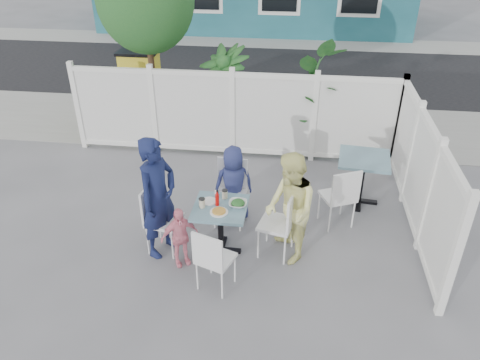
# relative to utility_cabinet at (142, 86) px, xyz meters

# --- Properties ---
(ground) EXTENTS (80.00, 80.00, 0.00)m
(ground) POSITION_rel_utility_cabinet_xyz_m (2.09, -4.00, -0.70)
(ground) COLOR slate
(near_sidewalk) EXTENTS (24.00, 2.60, 0.01)m
(near_sidewalk) POSITION_rel_utility_cabinet_xyz_m (2.09, -0.20, -0.69)
(near_sidewalk) COLOR gray
(near_sidewalk) RESTS_ON ground
(street) EXTENTS (24.00, 5.00, 0.01)m
(street) POSITION_rel_utility_cabinet_xyz_m (2.09, 3.50, -0.70)
(street) COLOR black
(street) RESTS_ON ground
(far_sidewalk) EXTENTS (24.00, 1.60, 0.01)m
(far_sidewalk) POSITION_rel_utility_cabinet_xyz_m (2.09, 6.60, -0.69)
(far_sidewalk) COLOR gray
(far_sidewalk) RESTS_ON ground
(fence_back) EXTENTS (5.86, 0.08, 1.60)m
(fence_back) POSITION_rel_utility_cabinet_xyz_m (2.19, -1.60, 0.08)
(fence_back) COLOR white
(fence_back) RESTS_ON ground
(fence_right) EXTENTS (0.08, 3.66, 1.60)m
(fence_right) POSITION_rel_utility_cabinet_xyz_m (5.09, -3.40, 0.08)
(fence_right) COLOR white
(fence_right) RESTS_ON ground
(utility_cabinet) EXTENTS (0.75, 0.54, 1.40)m
(utility_cabinet) POSITION_rel_utility_cabinet_xyz_m (0.00, 0.00, 0.00)
(utility_cabinet) COLOR yellow
(utility_cabinet) RESTS_ON ground
(potted_shrub_a) EXTENTS (1.45, 1.45, 1.84)m
(potted_shrub_a) POSITION_rel_utility_cabinet_xyz_m (1.93, -0.90, 0.22)
(potted_shrub_a) COLOR #1C5125
(potted_shrub_a) RESTS_ON ground
(potted_shrub_b) EXTENTS (1.77, 1.95, 1.88)m
(potted_shrub_b) POSITION_rel_utility_cabinet_xyz_m (3.41, -1.00, 0.24)
(potted_shrub_b) COLOR #1C5125
(potted_shrub_b) RESTS_ON ground
(main_table) EXTENTS (0.70, 0.70, 0.73)m
(main_table) POSITION_rel_utility_cabinet_xyz_m (2.41, -4.39, -0.13)
(main_table) COLOR teal
(main_table) RESTS_ON ground
(spare_table) EXTENTS (0.83, 0.83, 0.79)m
(spare_table) POSITION_rel_utility_cabinet_xyz_m (4.38, -2.93, -0.08)
(spare_table) COLOR teal
(spare_table) RESTS_ON ground
(chair_left) EXTENTS (0.48, 0.50, 0.96)m
(chair_left) POSITION_rel_utility_cabinet_xyz_m (1.57, -4.40, -0.14)
(chair_left) COLOR white
(chair_left) RESTS_ON ground
(chair_right) EXTENTS (0.53, 0.54, 0.99)m
(chair_right) POSITION_rel_utility_cabinet_xyz_m (3.22, -4.35, -0.12)
(chair_right) COLOR white
(chair_right) RESTS_ON ground
(chair_back) EXTENTS (0.48, 0.46, 0.97)m
(chair_back) POSITION_rel_utility_cabinet_xyz_m (2.44, -3.64, -0.13)
(chair_back) COLOR white
(chair_back) RESTS_ON ground
(chair_near) EXTENTS (0.51, 0.50, 0.89)m
(chair_near) POSITION_rel_utility_cabinet_xyz_m (2.43, -5.13, -0.18)
(chair_near) COLOR white
(chair_near) RESTS_ON ground
(chair_spare) EXTENTS (0.57, 0.56, 0.96)m
(chair_spare) POSITION_rel_utility_cabinet_xyz_m (4.01, -3.63, -0.14)
(chair_spare) COLOR white
(chair_spare) RESTS_ON ground
(man) EXTENTS (0.62, 0.73, 1.69)m
(man) POSITION_rel_utility_cabinet_xyz_m (1.61, -4.46, 0.14)
(man) COLOR #141B44
(man) RESTS_ON ground
(woman) EXTENTS (0.80, 0.89, 1.52)m
(woman) POSITION_rel_utility_cabinet_xyz_m (3.30, -4.38, 0.06)
(woman) COLOR #EFED45
(woman) RESTS_ON ground
(boy) EXTENTS (0.67, 0.54, 1.18)m
(boy) POSITION_rel_utility_cabinet_xyz_m (2.47, -3.60, -0.11)
(boy) COLOR navy
(boy) RESTS_ON ground
(toddler) EXTENTS (0.54, 0.44, 0.86)m
(toddler) POSITION_rel_utility_cabinet_xyz_m (1.92, -4.70, -0.27)
(toddler) COLOR pink
(toddler) RESTS_ON ground
(plate_main) EXTENTS (0.23, 0.23, 0.01)m
(plate_main) POSITION_rel_utility_cabinet_xyz_m (2.41, -4.53, 0.04)
(plate_main) COLOR white
(plate_main) RESTS_ON main_table
(plate_side) EXTENTS (0.20, 0.20, 0.01)m
(plate_side) POSITION_rel_utility_cabinet_xyz_m (2.24, -4.29, 0.04)
(plate_side) COLOR white
(plate_side) RESTS_ON main_table
(salad_bowl) EXTENTS (0.23, 0.23, 0.06)m
(salad_bowl) POSITION_rel_utility_cabinet_xyz_m (2.63, -4.34, 0.06)
(salad_bowl) COLOR white
(salad_bowl) RESTS_ON main_table
(coffee_cup_a) EXTENTS (0.08, 0.08, 0.12)m
(coffee_cup_a) POSITION_rel_utility_cabinet_xyz_m (2.18, -4.43, 0.09)
(coffee_cup_a) COLOR beige
(coffee_cup_a) RESTS_ON main_table
(coffee_cup_b) EXTENTS (0.08, 0.08, 0.11)m
(coffee_cup_b) POSITION_rel_utility_cabinet_xyz_m (2.44, -4.18, 0.09)
(coffee_cup_b) COLOR beige
(coffee_cup_b) RESTS_ON main_table
(ketchup_bottle) EXTENTS (0.05, 0.05, 0.16)m
(ketchup_bottle) POSITION_rel_utility_cabinet_xyz_m (2.36, -4.36, 0.11)
(ketchup_bottle) COLOR #BB0906
(ketchup_bottle) RESTS_ON main_table
(salt_shaker) EXTENTS (0.03, 0.03, 0.07)m
(salt_shaker) POSITION_rel_utility_cabinet_xyz_m (2.31, -4.13, 0.07)
(salt_shaker) COLOR white
(salt_shaker) RESTS_ON main_table
(pepper_shaker) EXTENTS (0.03, 0.03, 0.08)m
(pepper_shaker) POSITION_rel_utility_cabinet_xyz_m (2.33, -4.13, 0.07)
(pepper_shaker) COLOR black
(pepper_shaker) RESTS_ON main_table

